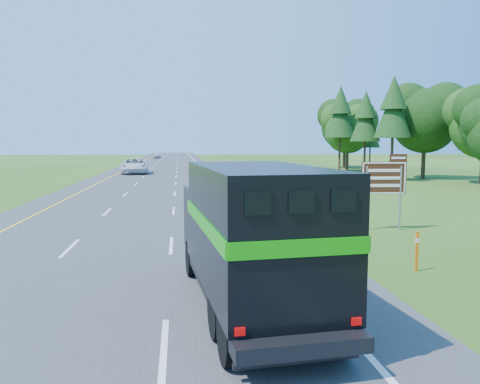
{
  "coord_description": "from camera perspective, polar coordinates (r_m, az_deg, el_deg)",
  "views": [
    {
      "loc": [
        2.15,
        -6.39,
        3.86
      ],
      "look_at": [
        5.13,
        16.3,
        1.45
      ],
      "focal_mm": 35.0,
      "sensor_mm": 36.0,
      "label": 1
    }
  ],
  "objects": [
    {
      "name": "white_suv",
      "position": [
        60.03,
        -12.71,
        3.16
      ],
      "size": [
        3.79,
        7.34,
        1.98
      ],
      "primitive_type": "imported",
      "rotation": [
        0.0,
        0.0,
        0.07
      ],
      "color": "silver",
      "rests_on": "road"
    },
    {
      "name": "delineator",
      "position": [
        15.14,
        20.76,
        -6.61
      ],
      "size": [
        0.1,
        0.06,
        1.22
      ],
      "color": "orange",
      "rests_on": "ground"
    },
    {
      "name": "horse_truck",
      "position": [
        10.66,
        1.31,
        -5.02
      ],
      "size": [
        2.95,
        7.69,
        3.33
      ],
      "rotation": [
        0.0,
        0.0,
        0.09
      ],
      "color": "black",
      "rests_on": "road"
    },
    {
      "name": "far_car",
      "position": [
        118.72,
        -10.08,
        4.43
      ],
      "size": [
        1.82,
        4.33,
        1.46
      ],
      "primitive_type": "imported",
      "rotation": [
        0.0,
        0.0,
        0.02
      ],
      "color": "#B1B1B8",
      "rests_on": "road"
    },
    {
      "name": "exit_sign",
      "position": [
        21.56,
        17.21,
        1.3
      ],
      "size": [
        1.99,
        0.28,
        3.38
      ],
      "rotation": [
        0.0,
        0.0,
        -0.11
      ],
      "color": "gray",
      "rests_on": "ground"
    },
    {
      "name": "tree_wall_right",
      "position": [
        43.56,
        26.02,
        8.22
      ],
      "size": [
        16.0,
        100.0,
        12.0
      ],
      "primitive_type": null,
      "color": "#193B10",
      "rests_on": "ground"
    },
    {
      "name": "road",
      "position": [
        56.56,
        -9.64,
        2.03
      ],
      "size": [
        15.0,
        260.0,
        0.04
      ],
      "primitive_type": "cube",
      "color": "#38383A",
      "rests_on": "ground"
    },
    {
      "name": "lane_markings",
      "position": [
        56.56,
        -9.64,
        2.06
      ],
      "size": [
        11.15,
        260.0,
        0.01
      ],
      "color": "yellow",
      "rests_on": "road"
    }
  ]
}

